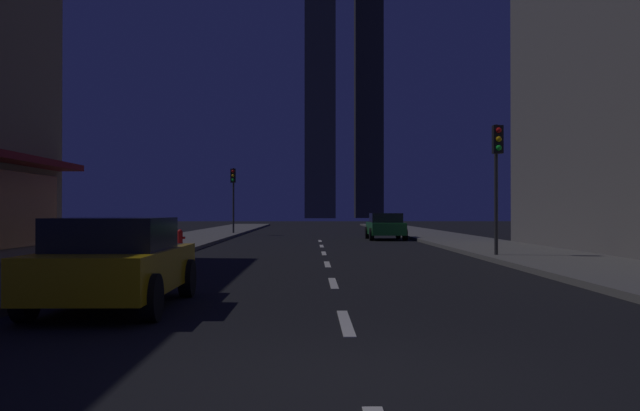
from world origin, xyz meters
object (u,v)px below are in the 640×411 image
object	(u,v)px
car_parked_far	(385,226)
traffic_light_near_right	(497,160)
fire_hydrant_far_left	(180,238)
traffic_light_far_left	(233,186)
car_parked_near	(116,262)

from	to	relation	value
car_parked_far	traffic_light_near_right	distance (m)	15.77
fire_hydrant_far_left	traffic_light_far_left	distance (m)	16.13
car_parked_near	traffic_light_near_right	distance (m)	14.39
car_parked_far	traffic_light_near_right	bearing A→B (deg)	-83.00
traffic_light_near_right	traffic_light_far_left	world-z (taller)	same
traffic_light_near_right	traffic_light_far_left	bearing A→B (deg)	116.10
traffic_light_far_left	traffic_light_near_right	bearing A→B (deg)	-63.90
car_parked_near	traffic_light_near_right	world-z (taller)	traffic_light_near_right
car_parked_far	traffic_light_far_left	bearing A→B (deg)	142.49
car_parked_near	fire_hydrant_far_left	size ratio (longest dim) A/B	6.48
traffic_light_far_left	fire_hydrant_far_left	bearing A→B (deg)	-91.44
car_parked_far	fire_hydrant_far_left	bearing A→B (deg)	-136.86
car_parked_far	traffic_light_far_left	xyz separation A→B (m)	(-9.10, 6.98, 2.45)
car_parked_near	car_parked_far	bearing A→B (deg)	74.72
car_parked_near	traffic_light_far_left	distance (m)	33.48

